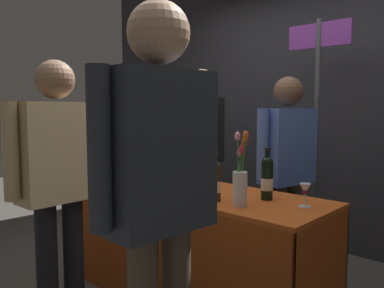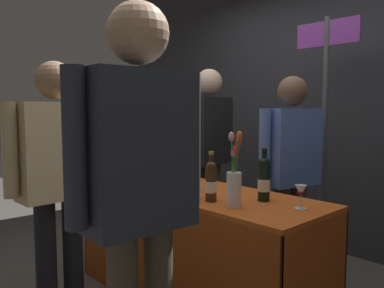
{
  "view_description": "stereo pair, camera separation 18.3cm",
  "coord_description": "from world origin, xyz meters",
  "px_view_note": "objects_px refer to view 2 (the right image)",
  "views": [
    {
      "loc": [
        1.74,
        -1.86,
        1.33
      ],
      "look_at": [
        0.0,
        0.0,
        1.09
      ],
      "focal_mm": 36.19,
      "sensor_mm": 36.0,
      "label": 1
    },
    {
      "loc": [
        1.87,
        -1.73,
        1.33
      ],
      "look_at": [
        0.0,
        0.0,
        1.09
      ],
      "focal_mm": 36.19,
      "sensor_mm": 36.0,
      "label": 2
    }
  ],
  "objects_px": {
    "wine_glass_near_vendor": "(182,168)",
    "flower_vase": "(234,180)",
    "wine_glass_mid": "(301,192)",
    "vendor_presenter": "(209,144)",
    "display_bottle_0": "(264,178)",
    "wine_glass_near_taster": "(185,168)",
    "taster_foreground_right": "(57,171)",
    "featured_wine_bottle": "(151,163)",
    "tasting_table": "(192,226)",
    "booth_signpost": "(325,115)"
  },
  "relations": [
    {
      "from": "booth_signpost",
      "to": "tasting_table",
      "type": "bearing_deg",
      "value": -106.85
    },
    {
      "from": "featured_wine_bottle",
      "to": "taster_foreground_right",
      "type": "bearing_deg",
      "value": -90.04
    },
    {
      "from": "vendor_presenter",
      "to": "wine_glass_mid",
      "type": "bearing_deg",
      "value": 52.3
    },
    {
      "from": "wine_glass_mid",
      "to": "taster_foreground_right",
      "type": "distance_m",
      "value": 1.39
    },
    {
      "from": "wine_glass_near_vendor",
      "to": "wine_glass_near_taster",
      "type": "distance_m",
      "value": 0.1
    },
    {
      "from": "wine_glass_near_vendor",
      "to": "flower_vase",
      "type": "xyz_separation_m",
      "value": [
        0.74,
        -0.27,
        0.04
      ]
    },
    {
      "from": "vendor_presenter",
      "to": "booth_signpost",
      "type": "height_order",
      "value": "booth_signpost"
    },
    {
      "from": "wine_glass_near_vendor",
      "to": "tasting_table",
      "type": "bearing_deg",
      "value": -24.87
    },
    {
      "from": "featured_wine_bottle",
      "to": "booth_signpost",
      "type": "xyz_separation_m",
      "value": [
        0.66,
        1.21,
        0.33
      ]
    },
    {
      "from": "wine_glass_near_taster",
      "to": "booth_signpost",
      "type": "xyz_separation_m",
      "value": [
        0.47,
        1.06,
        0.36
      ]
    },
    {
      "from": "featured_wine_bottle",
      "to": "tasting_table",
      "type": "bearing_deg",
      "value": 16.31
    },
    {
      "from": "featured_wine_bottle",
      "to": "wine_glass_mid",
      "type": "xyz_separation_m",
      "value": [
        1.1,
        0.16,
        -0.05
      ]
    },
    {
      "from": "tasting_table",
      "to": "wine_glass_near_vendor",
      "type": "xyz_separation_m",
      "value": [
        -0.22,
        0.1,
        0.36
      ]
    },
    {
      "from": "wine_glass_mid",
      "to": "tasting_table",
      "type": "bearing_deg",
      "value": -174.92
    },
    {
      "from": "wine_glass_near_taster",
      "to": "booth_signpost",
      "type": "bearing_deg",
      "value": 65.82
    },
    {
      "from": "wine_glass_mid",
      "to": "featured_wine_bottle",
      "type": "bearing_deg",
      "value": -171.55
    },
    {
      "from": "taster_foreground_right",
      "to": "tasting_table",
      "type": "bearing_deg",
      "value": -23.88
    },
    {
      "from": "tasting_table",
      "to": "taster_foreground_right",
      "type": "relative_size",
      "value": 1.16
    },
    {
      "from": "tasting_table",
      "to": "display_bottle_0",
      "type": "relative_size",
      "value": 6.04
    },
    {
      "from": "wine_glass_mid",
      "to": "vendor_presenter",
      "type": "relative_size",
      "value": 0.08
    },
    {
      "from": "featured_wine_bottle",
      "to": "wine_glass_near_vendor",
      "type": "bearing_deg",
      "value": 63.49
    },
    {
      "from": "booth_signpost",
      "to": "flower_vase",
      "type": "bearing_deg",
      "value": -82.24
    },
    {
      "from": "display_bottle_0",
      "to": "wine_glass_near_vendor",
      "type": "xyz_separation_m",
      "value": [
        -0.76,
        0.03,
        -0.03
      ]
    },
    {
      "from": "flower_vase",
      "to": "taster_foreground_right",
      "type": "xyz_separation_m",
      "value": [
        -0.83,
        -0.62,
        0.02
      ]
    },
    {
      "from": "booth_signpost",
      "to": "display_bottle_0",
      "type": "bearing_deg",
      "value": -79.34
    },
    {
      "from": "featured_wine_bottle",
      "to": "booth_signpost",
      "type": "distance_m",
      "value": 1.42
    },
    {
      "from": "featured_wine_bottle",
      "to": "vendor_presenter",
      "type": "distance_m",
      "value": 0.83
    },
    {
      "from": "display_bottle_0",
      "to": "featured_wine_bottle",
      "type": "bearing_deg",
      "value": -169.09
    },
    {
      "from": "tasting_table",
      "to": "wine_glass_near_vendor",
      "type": "relative_size",
      "value": 12.75
    },
    {
      "from": "featured_wine_bottle",
      "to": "flower_vase",
      "type": "relative_size",
      "value": 0.78
    },
    {
      "from": "tasting_table",
      "to": "display_bottle_0",
      "type": "bearing_deg",
      "value": 7.57
    },
    {
      "from": "display_bottle_0",
      "to": "taster_foreground_right",
      "type": "distance_m",
      "value": 1.21
    },
    {
      "from": "tasting_table",
      "to": "vendor_presenter",
      "type": "height_order",
      "value": "vendor_presenter"
    },
    {
      "from": "wine_glass_near_vendor",
      "to": "wine_glass_mid",
      "type": "bearing_deg",
      "value": -1.97
    },
    {
      "from": "tasting_table",
      "to": "featured_wine_bottle",
      "type": "bearing_deg",
      "value": -163.69
    },
    {
      "from": "flower_vase",
      "to": "booth_signpost",
      "type": "distance_m",
      "value": 1.33
    },
    {
      "from": "wine_glass_near_vendor",
      "to": "booth_signpost",
      "type": "relative_size",
      "value": 0.07
    },
    {
      "from": "display_bottle_0",
      "to": "wine_glass_near_taster",
      "type": "height_order",
      "value": "display_bottle_0"
    },
    {
      "from": "wine_glass_near_taster",
      "to": "flower_vase",
      "type": "bearing_deg",
      "value": -18.95
    },
    {
      "from": "featured_wine_bottle",
      "to": "vendor_presenter",
      "type": "height_order",
      "value": "vendor_presenter"
    },
    {
      "from": "wine_glass_mid",
      "to": "vendor_presenter",
      "type": "xyz_separation_m",
      "value": [
        -1.31,
        0.63,
        0.13
      ]
    },
    {
      "from": "tasting_table",
      "to": "vendor_presenter",
      "type": "xyz_separation_m",
      "value": [
        -0.54,
        0.7,
        0.48
      ]
    },
    {
      "from": "flower_vase",
      "to": "taster_foreground_right",
      "type": "height_order",
      "value": "taster_foreground_right"
    },
    {
      "from": "wine_glass_near_vendor",
      "to": "taster_foreground_right",
      "type": "bearing_deg",
      "value": -96.37
    },
    {
      "from": "display_bottle_0",
      "to": "wine_glass_mid",
      "type": "bearing_deg",
      "value": -0.47
    },
    {
      "from": "wine_glass_mid",
      "to": "taster_foreground_right",
      "type": "xyz_separation_m",
      "value": [
        -1.1,
        -0.85,
        0.07
      ]
    },
    {
      "from": "wine_glass_near_vendor",
      "to": "wine_glass_near_taster",
      "type": "bearing_deg",
      "value": -27.35
    },
    {
      "from": "vendor_presenter",
      "to": "taster_foreground_right",
      "type": "xyz_separation_m",
      "value": [
        0.21,
        -1.49,
        -0.06
      ]
    },
    {
      "from": "taster_foreground_right",
      "to": "wine_glass_near_vendor",
      "type": "bearing_deg",
      "value": -7.91
    },
    {
      "from": "vendor_presenter",
      "to": "booth_signpost",
      "type": "relative_size",
      "value": 0.82
    }
  ]
}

